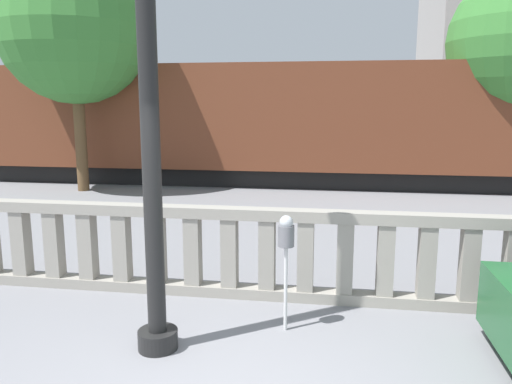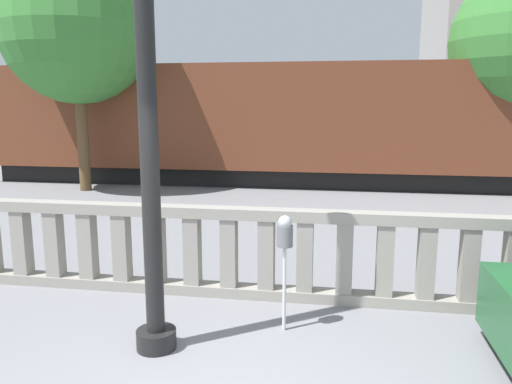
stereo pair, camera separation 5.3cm
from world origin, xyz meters
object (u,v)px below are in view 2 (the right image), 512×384
(lamppost, at_px, (147,88))
(train_near, at_px, (406,123))
(tree_left, at_px, (76,28))
(parking_meter, at_px, (285,239))

(lamppost, distance_m, train_near, 11.66)
(tree_left, bearing_deg, lamppost, -58.18)
(tree_left, bearing_deg, parking_meter, -50.49)
(lamppost, distance_m, parking_meter, 2.11)
(lamppost, relative_size, tree_left, 0.79)
(parking_meter, height_order, train_near, train_near)
(lamppost, xyz_separation_m, train_near, (3.78, 11.01, -0.74))
(tree_left, bearing_deg, train_near, 14.26)
(lamppost, distance_m, tree_left, 10.38)
(lamppost, bearing_deg, tree_left, 121.82)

